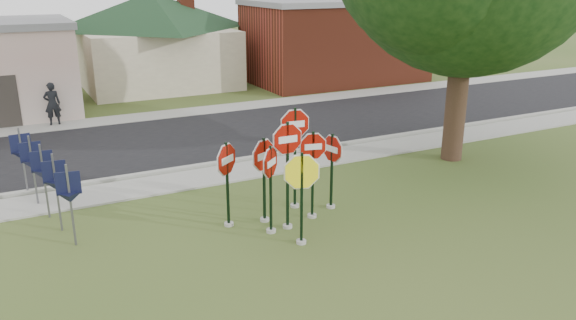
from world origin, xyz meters
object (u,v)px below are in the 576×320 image
stop_sign_center (288,160)px  stop_sign_yellow (302,186)px  stop_sign_left (271,178)px  pedestrian (52,104)px

stop_sign_center → stop_sign_yellow: bearing=-96.6°
stop_sign_left → pedestrian: bearing=105.2°
stop_sign_yellow → pedestrian: size_ratio=1.32×
stop_sign_left → pedestrian: size_ratio=1.30×
stop_sign_yellow → stop_sign_left: 0.95m
stop_sign_center → stop_sign_yellow: 0.99m
stop_sign_yellow → pedestrian: stop_sign_yellow is taller
stop_sign_center → pedestrian: bearing=107.1°
stop_sign_center → stop_sign_left: size_ratio=1.22×
stop_sign_left → pedestrian: stop_sign_left is taller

